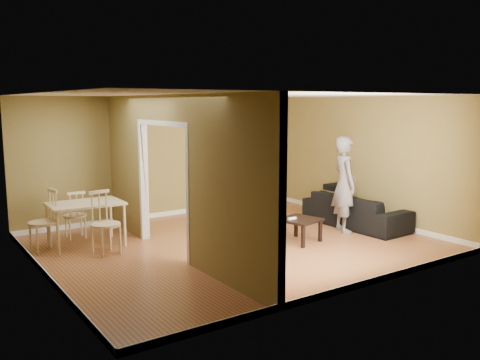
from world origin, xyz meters
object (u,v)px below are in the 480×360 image
(dining_table, at_px, (85,207))
(chair_left, at_px, (43,221))
(bookshelf, at_px, (220,171))
(chair_near, at_px, (106,223))
(sofa, at_px, (356,205))
(person, at_px, (345,176))
(chair_far, at_px, (75,214))
(coffee_table, at_px, (300,222))

(dining_table, distance_m, chair_left, 0.72)
(bookshelf, bearing_deg, chair_near, -150.94)
(dining_table, bearing_deg, sofa, -18.36)
(chair_near, bearing_deg, dining_table, 90.17)
(person, bearing_deg, chair_left, 92.36)
(dining_table, relative_size, chair_far, 1.37)
(chair_near, relative_size, chair_far, 1.17)
(coffee_table, bearing_deg, chair_near, 158.17)
(bookshelf, bearing_deg, chair_far, -170.32)
(bookshelf, bearing_deg, chair_left, -164.36)
(chair_left, height_order, chair_near, chair_left)
(bookshelf, relative_size, chair_left, 1.73)
(chair_left, bearing_deg, bookshelf, 98.48)
(person, relative_size, coffee_table, 3.39)
(coffee_table, relative_size, chair_near, 0.61)
(sofa, relative_size, chair_near, 2.14)
(sofa, relative_size, dining_table, 1.83)
(chair_left, relative_size, chair_near, 1.00)
(chair_near, bearing_deg, person, -24.76)
(sofa, xyz_separation_m, person, (-0.50, -0.15, 0.66))
(chair_left, bearing_deg, chair_near, 42.23)
(bookshelf, height_order, chair_far, bookshelf)
(sofa, height_order, coffee_table, sofa)
(person, xyz_separation_m, chair_left, (-5.14, 1.84, -0.56))
(sofa, distance_m, chair_near, 4.91)
(coffee_table, xyz_separation_m, chair_far, (-3.23, 2.53, 0.09))
(person, relative_size, chair_left, 2.07)
(dining_table, relative_size, chair_left, 1.17)
(chair_left, xyz_separation_m, chair_far, (0.70, 0.58, -0.08))
(person, height_order, chair_near, person)
(coffee_table, height_order, chair_left, chair_left)
(person, relative_size, chair_far, 2.43)
(sofa, xyz_separation_m, chair_near, (-4.82, 0.98, 0.10))
(person, distance_m, dining_table, 4.80)
(bookshelf, distance_m, chair_near, 3.89)
(sofa, distance_m, bookshelf, 3.23)
(sofa, height_order, bookshelf, bookshelf)
(chair_near, height_order, chair_far, chair_near)
(chair_near, distance_m, chair_far, 1.29)
(coffee_table, height_order, chair_far, chair_far)
(chair_left, bearing_deg, dining_table, 79.15)
(person, distance_m, chair_far, 5.10)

